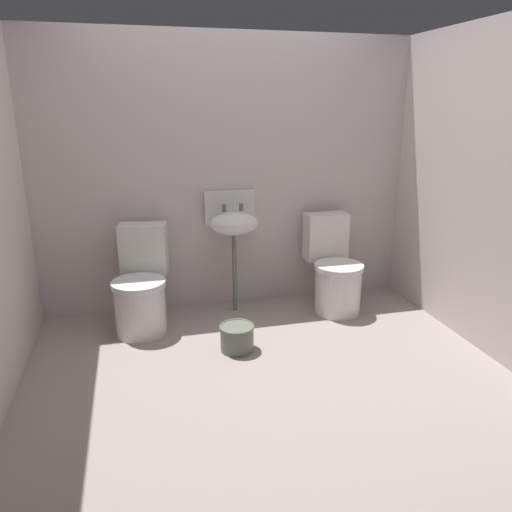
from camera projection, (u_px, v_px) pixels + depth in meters
The scene contains 7 objects.
ground_plane at pixel (267, 377), 3.19m from camera, with size 3.49×2.85×0.08m, color gray.
wall_back at pixel (227, 175), 4.02m from camera, with size 3.49×0.10×2.21m, color #BEB2B1.
wall_right at pixel (491, 191), 3.31m from camera, with size 0.10×2.65×2.21m, color beige.
toilet_left at pixel (141, 289), 3.71m from camera, with size 0.49×0.65×0.78m.
toilet_right at pixel (334, 272), 4.08m from camera, with size 0.40×0.59×0.78m.
sink at pixel (234, 222), 3.93m from camera, with size 0.42×0.35×0.99m.
bucket at pixel (237, 337), 3.43m from camera, with size 0.25×0.25×0.19m.
Camera 1 is at (-0.76, -2.70, 1.67)m, focal length 34.22 mm.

